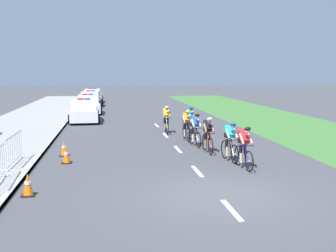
# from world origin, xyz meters

# --- Properties ---
(ground_plane) EXTENTS (160.00, 160.00, 0.00)m
(ground_plane) POSITION_xyz_m (0.00, 0.00, 0.00)
(ground_plane) COLOR #424247
(sidewalk_slab) EXTENTS (5.16, 60.00, 0.12)m
(sidewalk_slab) POSITION_xyz_m (-8.25, 14.00, 0.06)
(sidewalk_slab) COLOR gray
(sidewalk_slab) RESTS_ON ground
(kerb_edge) EXTENTS (0.16, 60.00, 0.13)m
(kerb_edge) POSITION_xyz_m (-5.75, 14.00, 0.07)
(kerb_edge) COLOR #9E9E99
(kerb_edge) RESTS_ON ground
(grass_verge) EXTENTS (7.00, 60.00, 0.01)m
(grass_verge) POSITION_xyz_m (8.44, 14.00, 0.00)
(grass_verge) COLOR #3D7033
(grass_verge) RESTS_ON ground
(lane_markings_centre) EXTENTS (0.14, 17.60, 0.01)m
(lane_markings_centre) POSITION_xyz_m (0.00, 6.70, 0.00)
(lane_markings_centre) COLOR white
(lane_markings_centre) RESTS_ON ground
(cyclist_lead) EXTENTS (0.43, 1.72, 1.56)m
(cyclist_lead) POSITION_xyz_m (1.70, 2.86, 0.79)
(cyclist_lead) COLOR black
(cyclist_lead) RESTS_ON ground
(cyclist_second) EXTENTS (0.45, 1.72, 1.56)m
(cyclist_second) POSITION_xyz_m (1.56, 4.08, 0.79)
(cyclist_second) COLOR black
(cyclist_second) RESTS_ON ground
(cyclist_third) EXTENTS (0.42, 1.72, 1.56)m
(cyclist_third) POSITION_xyz_m (1.12, 5.79, 0.79)
(cyclist_third) COLOR black
(cyclist_third) RESTS_ON ground
(cyclist_fourth) EXTENTS (0.45, 1.72, 1.56)m
(cyclist_fourth) POSITION_xyz_m (0.90, 7.33, 0.79)
(cyclist_fourth) COLOR black
(cyclist_fourth) RESTS_ON ground
(cyclist_fifth) EXTENTS (0.42, 1.72, 1.56)m
(cyclist_fifth) POSITION_xyz_m (0.80, 8.90, 0.79)
(cyclist_fifth) COLOR black
(cyclist_fifth) RESTS_ON ground
(cyclist_sixth) EXTENTS (0.43, 1.72, 1.56)m
(cyclist_sixth) POSITION_xyz_m (1.36, 10.80, 0.79)
(cyclist_sixth) COLOR black
(cyclist_sixth) RESTS_ON ground
(cyclist_seventh) EXTENTS (0.42, 1.72, 1.56)m
(cyclist_seventh) POSITION_xyz_m (0.15, 11.39, 0.79)
(cyclist_seventh) COLOR black
(cyclist_seventh) RESTS_ON ground
(police_car_nearest) EXTENTS (2.13, 4.47, 1.59)m
(police_car_nearest) POSITION_xyz_m (-4.62, 17.38, 0.68)
(police_car_nearest) COLOR white
(police_car_nearest) RESTS_ON ground
(police_car_second) EXTENTS (2.24, 4.52, 1.59)m
(police_car_second) POSITION_xyz_m (-4.62, 22.86, 0.68)
(police_car_second) COLOR white
(police_car_second) RESTS_ON ground
(police_car_third) EXTENTS (2.24, 4.52, 1.59)m
(police_car_third) POSITION_xyz_m (-4.62, 28.60, 0.68)
(police_car_third) COLOR white
(police_car_third) RESTS_ON ground
(police_car_furthest) EXTENTS (2.10, 4.45, 1.59)m
(police_car_furthest) POSITION_xyz_m (-4.62, 33.60, 0.68)
(police_car_furthest) COLOR white
(police_car_furthest) RESTS_ON ground
(crowd_barrier_middle) EXTENTS (0.52, 2.32, 1.07)m
(crowd_barrier_middle) POSITION_xyz_m (-6.34, 4.20, 0.65)
(crowd_barrier_middle) COLOR #B7BABF
(crowd_barrier_middle) RESTS_ON sidewalk_slab
(traffic_cone_near) EXTENTS (0.36, 0.36, 0.64)m
(traffic_cone_near) POSITION_xyz_m (-4.80, 5.98, 0.31)
(traffic_cone_near) COLOR black
(traffic_cone_near) RESTS_ON ground
(traffic_cone_mid) EXTENTS (0.36, 0.36, 0.64)m
(traffic_cone_mid) POSITION_xyz_m (-5.23, 0.63, 0.31)
(traffic_cone_mid) COLOR black
(traffic_cone_mid) RESTS_ON ground
(traffic_cone_far) EXTENTS (0.36, 0.36, 0.64)m
(traffic_cone_far) POSITION_xyz_m (-4.57, 4.61, 0.31)
(traffic_cone_far) COLOR black
(traffic_cone_far) RESTS_ON ground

